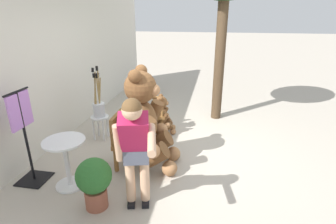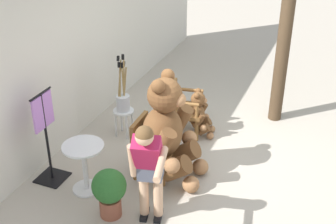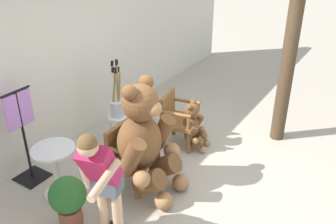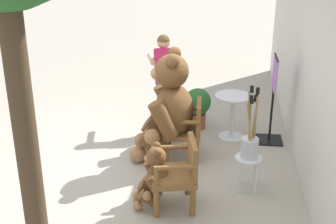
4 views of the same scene
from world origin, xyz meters
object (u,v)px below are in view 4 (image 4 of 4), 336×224
object	(u,v)px
wooden_chair_left	(187,128)
person_visitor	(165,75)
teddy_bear_small	(154,176)
white_stool	(248,165)
wooden_chair_right	(178,172)
clothing_display_stand	(273,98)
round_side_table	(232,112)
teddy_bear_large	(168,106)
potted_plant	(197,105)
brush_bucket	(250,143)

from	to	relation	value
wooden_chair_left	person_visitor	xyz separation A→B (m)	(-1.00, -0.43, 0.45)
teddy_bear_small	white_stool	size ratio (longest dim) A/B	1.74
person_visitor	white_stool	distance (m)	2.26
wooden_chair_right	clothing_display_stand	size ratio (longest dim) A/B	0.63
round_side_table	teddy_bear_small	bearing A→B (deg)	-25.33
teddy_bear_large	potted_plant	distance (m)	1.17
wooden_chair_right	round_side_table	world-z (taller)	wooden_chair_right
wooden_chair_left	potted_plant	distance (m)	1.05
wooden_chair_right	person_visitor	size ratio (longest dim) A/B	0.56
wooden_chair_left	clothing_display_stand	xyz separation A→B (m)	(-0.68, 1.25, 0.26)
round_side_table	potted_plant	size ratio (longest dim) A/B	1.06
potted_plant	brush_bucket	bearing A→B (deg)	22.22
person_visitor	round_side_table	bearing A→B (deg)	75.23
clothing_display_stand	brush_bucket	bearing A→B (deg)	-15.38
potted_plant	wooden_chair_left	bearing A→B (deg)	-5.15
round_side_table	clothing_display_stand	distance (m)	0.65
wooden_chair_left	round_side_table	xyz separation A→B (m)	(-0.71, 0.65, -0.01)
wooden_chair_right	clothing_display_stand	world-z (taller)	clothing_display_stand
teddy_bear_small	clothing_display_stand	size ratio (longest dim) A/B	0.59
white_stool	potted_plant	bearing A→B (deg)	-157.76
teddy_bear_small	wooden_chair_right	bearing A→B (deg)	94.12
person_visitor	white_stool	world-z (taller)	person_visitor
wooden_chair_left	person_visitor	bearing A→B (deg)	-156.43
teddy_bear_large	person_visitor	size ratio (longest dim) A/B	1.05
wooden_chair_left	potted_plant	bearing A→B (deg)	174.85
teddy_bear_small	potted_plant	size ratio (longest dim) A/B	1.18
wooden_chair_right	wooden_chair_left	bearing A→B (deg)	179.95
wooden_chair_right	person_visitor	world-z (taller)	person_visitor
wooden_chair_right	brush_bucket	xyz separation A→B (m)	(-0.46, 0.84, 0.20)
round_side_table	potted_plant	world-z (taller)	round_side_table
person_visitor	potted_plant	size ratio (longest dim) A/B	2.24
teddy_bear_large	teddy_bear_small	size ratio (longest dim) A/B	2.00
wooden_chair_right	round_side_table	size ratio (longest dim) A/B	1.19
white_stool	clothing_display_stand	distance (m)	1.57
wooden_chair_left	white_stool	xyz separation A→B (m)	(0.79, 0.84, -0.11)
white_stool	clothing_display_stand	size ratio (longest dim) A/B	0.34
wooden_chair_left	white_stool	size ratio (longest dim) A/B	1.87
white_stool	clothing_display_stand	xyz separation A→B (m)	(-1.47, 0.41, 0.36)
teddy_bear_small	white_stool	xyz separation A→B (m)	(-0.48, 1.13, -0.04)
wooden_chair_left	wooden_chair_right	bearing A→B (deg)	-0.05
wooden_chair_right	teddy_bear_large	xyz separation A→B (m)	(-1.25, -0.27, 0.32)
teddy_bear_large	potted_plant	bearing A→B (deg)	160.99
round_side_table	clothing_display_stand	xyz separation A→B (m)	(0.03, 0.59, 0.27)
teddy_bear_large	potted_plant	world-z (taller)	teddy_bear_large
teddy_bear_small	brush_bucket	world-z (taller)	brush_bucket
round_side_table	brush_bucket	bearing A→B (deg)	7.22
teddy_bear_large	brush_bucket	size ratio (longest dim) A/B	1.67
teddy_bear_large	person_visitor	distance (m)	1.02
wooden_chair_right	teddy_bear_large	bearing A→B (deg)	-167.95
wooden_chair_left	clothing_display_stand	bearing A→B (deg)	118.59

